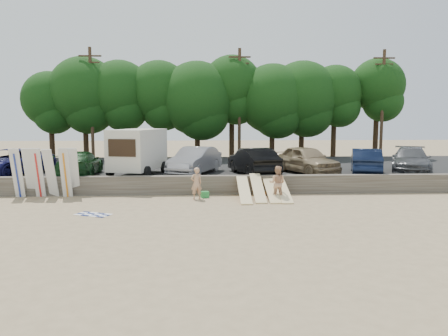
% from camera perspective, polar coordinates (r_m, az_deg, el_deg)
% --- Properties ---
extents(ground, '(120.00, 120.00, 0.00)m').
position_cam_1_polar(ground, '(20.53, 0.26, -4.85)').
color(ground, tan).
rests_on(ground, ground).
extents(seawall, '(44.00, 0.50, 1.00)m').
position_cam_1_polar(seawall, '(23.39, -0.15, -2.20)').
color(seawall, '#6B6356').
rests_on(seawall, ground).
extents(parking_lot, '(44.00, 14.50, 0.70)m').
position_cam_1_polar(parking_lot, '(30.84, -0.83, -0.37)').
color(parking_lot, '#282828').
rests_on(parking_lot, ground).
extents(treeline, '(32.64, 6.65, 8.70)m').
position_cam_1_polar(treeline, '(37.63, -1.80, 9.61)').
color(treeline, '#382616').
rests_on(treeline, parking_lot).
extents(utility_poles, '(25.80, 0.26, 9.00)m').
position_cam_1_polar(utility_poles, '(36.25, 2.03, 8.70)').
color(utility_poles, '#473321').
rests_on(utility_poles, parking_lot).
extents(box_trailer, '(3.26, 4.65, 2.70)m').
position_cam_1_polar(box_trailer, '(26.21, -11.19, 2.39)').
color(box_trailer, beige).
rests_on(box_trailer, parking_lot).
extents(car_0, '(4.24, 6.14, 1.56)m').
position_cam_1_polar(car_0, '(28.54, -26.13, 0.69)').
color(car_0, '#141447').
rests_on(car_0, parking_lot).
extents(car_1, '(2.34, 5.14, 1.46)m').
position_cam_1_polar(car_1, '(26.73, -18.32, 0.57)').
color(car_1, '#123216').
rests_on(car_1, parking_lot).
extents(car_2, '(3.43, 5.20, 1.62)m').
position_cam_1_polar(car_2, '(26.35, -3.79, 0.98)').
color(car_2, gray).
rests_on(car_2, parking_lot).
extents(car_3, '(2.82, 5.15, 1.61)m').
position_cam_1_polar(car_3, '(25.93, 3.84, 0.88)').
color(car_3, black).
rests_on(car_3, parking_lot).
extents(car_4, '(3.67, 5.31, 1.68)m').
position_cam_1_polar(car_4, '(27.00, 10.69, 1.08)').
color(car_4, '#978160').
rests_on(car_4, parking_lot).
extents(car_5, '(2.98, 4.95, 1.54)m').
position_cam_1_polar(car_5, '(27.64, 18.03, 0.85)').
color(car_5, black).
rests_on(car_5, parking_lot).
extents(car_6, '(4.16, 5.77, 1.55)m').
position_cam_1_polar(car_6, '(29.23, 23.21, 0.94)').
color(car_6, '#4C4E51').
rests_on(car_6, parking_lot).
extents(surfboard_upright_0, '(0.51, 0.65, 2.55)m').
position_cam_1_polar(surfboard_upright_0, '(24.48, -25.40, -0.62)').
color(surfboard_upright_0, silver).
rests_on(surfboard_upright_0, ground).
extents(surfboard_upright_1, '(0.51, 0.67, 2.54)m').
position_cam_1_polar(surfboard_upright_1, '(24.48, -24.05, -0.56)').
color(surfboard_upright_1, silver).
rests_on(surfboard_upright_1, ground).
extents(surfboard_upright_2, '(0.53, 0.63, 2.55)m').
position_cam_1_polar(surfboard_upright_2, '(24.17, -23.12, -0.59)').
color(surfboard_upright_2, silver).
rests_on(surfboard_upright_2, ground).
extents(surfboard_upright_3, '(0.59, 0.85, 2.51)m').
position_cam_1_polar(surfboard_upright_3, '(23.97, -21.72, -0.63)').
color(surfboard_upright_3, silver).
rests_on(surfboard_upright_3, ground).
extents(surfboard_upright_4, '(0.53, 0.59, 2.56)m').
position_cam_1_polar(surfboard_upright_4, '(23.66, -20.00, -0.59)').
color(surfboard_upright_4, silver).
rests_on(surfboard_upright_4, ground).
extents(surfboard_upright_5, '(0.54, 0.67, 2.55)m').
position_cam_1_polar(surfboard_upright_5, '(23.80, -19.04, -0.53)').
color(surfboard_upright_5, silver).
rests_on(surfboard_upright_5, ground).
extents(surfboard_low_0, '(0.56, 2.88, 0.99)m').
position_cam_1_polar(surfboard_low_0, '(21.81, 2.63, -2.85)').
color(surfboard_low_0, beige).
rests_on(surfboard_low_0, ground).
extents(surfboard_low_1, '(0.56, 2.84, 1.11)m').
position_cam_1_polar(surfboard_low_1, '(22.11, 4.43, -2.59)').
color(surfboard_low_1, beige).
rests_on(surfboard_low_1, ground).
extents(surfboard_low_2, '(0.56, 2.89, 0.94)m').
position_cam_1_polar(surfboard_low_2, '(22.19, 6.20, -2.79)').
color(surfboard_low_2, beige).
rests_on(surfboard_low_2, ground).
extents(surfboard_low_3, '(0.56, 2.90, 0.92)m').
position_cam_1_polar(surfboard_low_3, '(22.22, 7.66, -2.83)').
color(surfboard_low_3, beige).
rests_on(surfboard_low_3, ground).
extents(beachgoer_a, '(0.68, 0.56, 1.61)m').
position_cam_1_polar(beachgoer_a, '(21.89, -3.63, -2.01)').
color(beachgoer_a, tan).
rests_on(beachgoer_a, ground).
extents(beachgoer_b, '(1.01, 0.90, 1.71)m').
position_cam_1_polar(beachgoer_b, '(21.72, 6.97, -1.97)').
color(beachgoer_b, tan).
rests_on(beachgoer_b, ground).
extents(cooler, '(0.45, 0.40, 0.32)m').
position_cam_1_polar(cooler, '(22.40, -2.52, -3.48)').
color(cooler, green).
rests_on(cooler, ground).
extents(gear_bag, '(0.37, 0.34, 0.22)m').
position_cam_1_polar(gear_bag, '(23.06, 5.06, -3.34)').
color(gear_bag, orange).
rests_on(gear_bag, ground).
extents(beach_towel, '(1.99, 1.99, 0.00)m').
position_cam_1_polar(beach_towel, '(19.32, -16.72, -5.83)').
color(beach_towel, white).
rests_on(beach_towel, ground).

